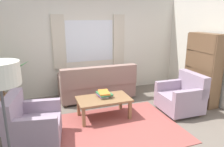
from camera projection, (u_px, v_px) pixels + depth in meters
ground_plane at (119, 128)px, 4.04m from camera, size 6.24×6.24×0.00m
wall_back at (89, 46)px, 5.76m from camera, size 5.32×0.12×2.60m
window_with_curtains at (90, 41)px, 5.64m from camera, size 1.98×0.07×1.40m
area_rug at (119, 128)px, 4.04m from camera, size 2.29×1.90×0.01m
couch at (97, 85)px, 5.41m from camera, size 1.90×0.82×0.92m
armchair_left at (31, 125)px, 3.46m from camera, size 0.94×0.96×0.88m
armchair_right at (182, 97)px, 4.67m from camera, size 0.85×0.86×0.88m
coffee_table at (104, 101)px, 4.38m from camera, size 1.10×0.64×0.44m
book_stack_on_table at (104, 94)px, 4.43m from camera, size 0.30×0.36×0.11m
potted_plant at (2, 85)px, 4.77m from camera, size 1.21×1.14×1.18m
bookshelf at (203, 68)px, 5.01m from camera, size 0.30×0.94×1.72m
standing_lamp at (0, 83)px, 2.11m from camera, size 0.42×0.42×1.66m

